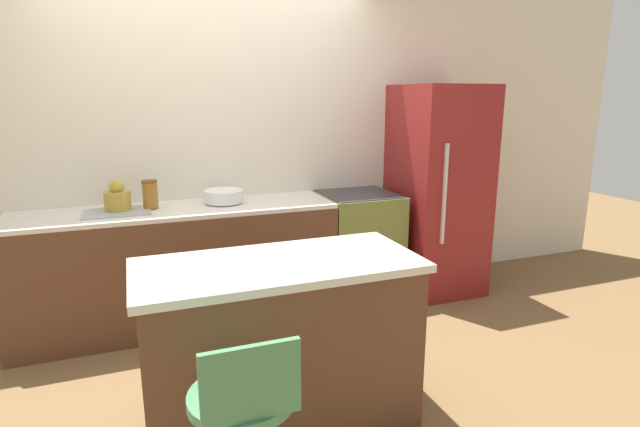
% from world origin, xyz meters
% --- Properties ---
extents(ground_plane, '(14.00, 14.00, 0.00)m').
position_xyz_m(ground_plane, '(0.00, 0.00, 0.00)').
color(ground_plane, brown).
extents(wall_back, '(8.00, 0.06, 2.60)m').
position_xyz_m(wall_back, '(0.00, 0.64, 1.30)').
color(wall_back, silver).
rests_on(wall_back, ground_plane).
extents(back_counter, '(2.26, 0.59, 0.89)m').
position_xyz_m(back_counter, '(-0.34, 0.32, 0.44)').
color(back_counter, brown).
rests_on(back_counter, ground_plane).
extents(kitchen_island, '(1.38, 0.63, 0.88)m').
position_xyz_m(kitchen_island, '(0.01, -1.08, 0.44)').
color(kitchen_island, brown).
rests_on(kitchen_island, ground_plane).
extents(oven_range, '(0.60, 0.61, 0.89)m').
position_xyz_m(oven_range, '(1.10, 0.32, 0.44)').
color(oven_range, olive).
rests_on(oven_range, ground_plane).
extents(refrigerator, '(0.66, 0.74, 1.76)m').
position_xyz_m(refrigerator, '(1.81, 0.26, 0.88)').
color(refrigerator, maroon).
rests_on(refrigerator, ground_plane).
extents(kettle, '(0.18, 0.18, 0.21)m').
position_xyz_m(kettle, '(-0.73, 0.36, 0.98)').
color(kettle, '#B29333').
rests_on(kettle, back_counter).
extents(mixing_bowl, '(0.28, 0.28, 0.09)m').
position_xyz_m(mixing_bowl, '(0.01, 0.36, 0.94)').
color(mixing_bowl, white).
rests_on(mixing_bowl, back_counter).
extents(canister_jar, '(0.11, 0.11, 0.20)m').
position_xyz_m(canister_jar, '(-0.51, 0.36, 0.99)').
color(canister_jar, '#9E6623').
rests_on(canister_jar, back_counter).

